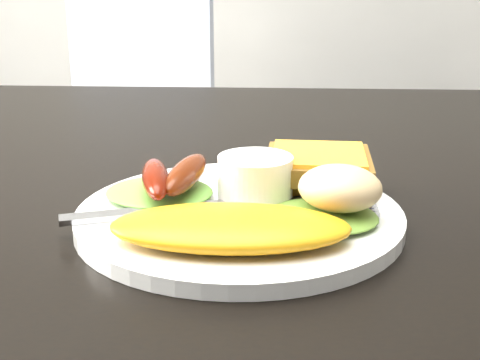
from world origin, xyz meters
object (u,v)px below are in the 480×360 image
dining_table (179,177)px  plate (239,217)px  dining_chair (130,140)px  person (88,59)px

dining_table → plate: bearing=-67.9°
dining_table → dining_chair: dining_table is taller
person → plate: person is taller
plate → person: bearing=114.4°
dining_chair → plate: bearing=-64.5°
dining_table → dining_chair: bearing=104.7°
dining_table → person: size_ratio=0.76×
dining_table → plate: plate is taller
plate → dining_table: bearing=112.1°
dining_table → plate: 0.19m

